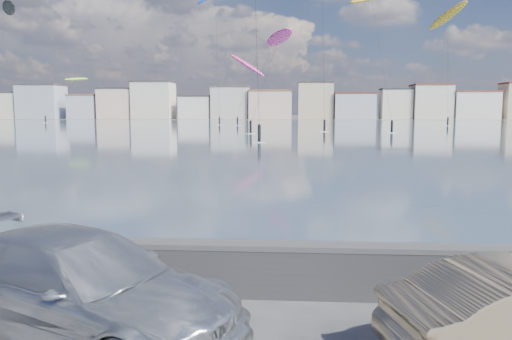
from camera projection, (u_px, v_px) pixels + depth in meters
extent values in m
cube|color=#374763|center=(282.00, 128.00, 97.24)|extent=(500.00, 177.00, 0.00)
cube|color=#4C473D|center=(287.00, 119.00, 204.71)|extent=(500.00, 60.00, 0.00)
cube|color=#28282B|center=(197.00, 272.00, 9.23)|extent=(400.00, 0.35, 0.90)
cylinder|color=#28282B|center=(197.00, 248.00, 9.18)|extent=(400.00, 0.36, 0.36)
cube|color=beige|center=(4.00, 106.00, 197.95)|extent=(14.00, 11.00, 10.00)
cube|color=#383330|center=(3.00, 93.00, 197.31)|extent=(14.28, 11.22, 0.60)
cube|color=#9EA8B7|center=(42.00, 102.00, 196.70)|extent=(16.00, 12.00, 13.00)
cube|color=#383330|center=(41.00, 85.00, 195.89)|extent=(16.32, 12.24, 0.60)
cube|color=#B2B7C6|center=(85.00, 108.00, 195.74)|extent=(11.00, 10.00, 9.00)
cube|color=brown|center=(85.00, 95.00, 195.16)|extent=(11.22, 10.20, 0.60)
cube|color=beige|center=(117.00, 104.00, 194.69)|extent=(13.00, 11.00, 11.50)
cube|color=#2D2D33|center=(117.00, 89.00, 193.97)|extent=(13.26, 11.22, 0.60)
cube|color=beige|center=(154.00, 101.00, 193.55)|extent=(15.00, 12.00, 14.00)
cube|color=#383330|center=(153.00, 82.00, 192.68)|extent=(15.30, 12.24, 0.60)
cube|color=white|center=(196.00, 108.00, 192.74)|extent=(12.00, 10.00, 8.50)
cube|color=#383330|center=(196.00, 96.00, 192.20)|extent=(12.24, 10.20, 0.60)
cube|color=beige|center=(230.00, 104.00, 191.60)|extent=(14.00, 11.00, 12.00)
cube|color=#4C423D|center=(230.00, 87.00, 190.85)|extent=(14.28, 11.22, 0.60)
cube|color=beige|center=(271.00, 105.00, 190.63)|extent=(16.00, 13.00, 10.50)
cube|color=brown|center=(271.00, 91.00, 189.97)|extent=(16.32, 13.26, 0.60)
cube|color=beige|center=(315.00, 101.00, 189.28)|extent=(13.00, 10.00, 13.50)
cube|color=#383330|center=(316.00, 83.00, 188.44)|extent=(13.26, 10.20, 0.60)
cube|color=#B2B7C6|center=(354.00, 107.00, 188.52)|extent=(15.00, 12.00, 9.50)
cube|color=#562D23|center=(354.00, 93.00, 187.92)|extent=(15.30, 12.24, 0.60)
cube|color=silver|center=(395.00, 105.00, 187.37)|extent=(11.00, 9.00, 11.00)
cube|color=#2D2D33|center=(396.00, 89.00, 186.68)|extent=(11.22, 9.18, 0.60)
cube|color=silver|center=(431.00, 103.00, 186.38)|extent=(14.00, 11.00, 12.50)
cube|color=brown|center=(432.00, 85.00, 185.60)|extent=(14.28, 11.22, 0.60)
cube|color=white|center=(473.00, 106.00, 185.47)|extent=(16.00, 12.00, 10.00)
cube|color=brown|center=(474.00, 92.00, 184.84)|extent=(16.32, 12.24, 0.60)
imported|color=silver|center=(79.00, 286.00, 7.50)|extent=(5.89, 4.17, 1.58)
ellipsoid|color=#E5338C|center=(279.00, 38.00, 79.82)|extent=(6.11, 9.85, 2.87)
cube|color=white|center=(251.00, 134.00, 72.73)|extent=(1.40, 0.42, 0.08)
cylinder|color=black|center=(251.00, 127.00, 72.62)|extent=(0.36, 0.36, 1.70)
sphere|color=black|center=(251.00, 121.00, 72.51)|extent=(0.28, 0.28, 0.28)
cylinder|color=black|center=(265.00, 79.00, 76.20)|extent=(3.85, 9.26, 13.67)
cube|color=white|center=(324.00, 132.00, 79.14)|extent=(1.40, 0.42, 0.08)
cylinder|color=black|center=(324.00, 126.00, 79.03)|extent=(0.36, 0.36, 1.70)
sphere|color=black|center=(325.00, 120.00, 78.92)|extent=(0.28, 0.28, 0.28)
cylinder|color=black|center=(323.00, 54.00, 81.19)|extent=(0.23, 7.14, 22.34)
ellipsoid|color=#8CD826|center=(76.00, 79.00, 147.52)|extent=(6.27, 8.28, 1.73)
cube|color=white|center=(46.00, 123.00, 134.89)|extent=(1.40, 0.42, 0.08)
cylinder|color=black|center=(45.00, 119.00, 134.78)|extent=(0.36, 0.36, 1.70)
sphere|color=black|center=(45.00, 116.00, 134.68)|extent=(0.28, 0.28, 0.28)
cylinder|color=black|center=(62.00, 98.00, 141.13)|extent=(2.79, 14.47, 11.33)
cube|color=white|center=(219.00, 125.00, 115.46)|extent=(1.40, 0.42, 0.08)
cylinder|color=black|center=(219.00, 121.00, 115.35)|extent=(0.36, 0.36, 1.70)
sphere|color=black|center=(219.00, 117.00, 115.24)|extent=(0.28, 0.28, 0.28)
cylinder|color=black|center=(217.00, 55.00, 117.73)|extent=(1.98, 8.44, 30.31)
cube|color=white|center=(392.00, 133.00, 74.61)|extent=(1.40, 0.42, 0.08)
cylinder|color=black|center=(392.00, 127.00, 74.50)|extent=(0.36, 0.36, 1.70)
sphere|color=black|center=(392.00, 121.00, 74.39)|extent=(0.28, 0.28, 0.28)
cylinder|color=black|center=(381.00, 58.00, 77.69)|extent=(2.20, 8.86, 20.41)
ellipsoid|color=#BF8C19|center=(448.00, 16.00, 112.45)|extent=(8.74, 7.60, 6.87)
cube|color=white|center=(448.00, 126.00, 108.69)|extent=(1.40, 0.42, 0.08)
cylinder|color=black|center=(448.00, 122.00, 108.58)|extent=(0.36, 0.36, 1.70)
sphere|color=black|center=(448.00, 118.00, 108.48)|extent=(0.28, 0.28, 0.28)
cylinder|color=black|center=(448.00, 67.00, 110.50)|extent=(1.09, 6.86, 23.37)
ellipsoid|color=black|center=(9.00, 8.00, 130.78)|extent=(7.31, 10.85, 3.59)
cube|color=white|center=(259.00, 142.00, 52.95)|extent=(1.40, 0.42, 0.08)
cylinder|color=black|center=(259.00, 134.00, 52.84)|extent=(0.36, 0.36, 1.70)
sphere|color=black|center=(259.00, 125.00, 52.73)|extent=(0.28, 0.28, 0.28)
cylinder|color=black|center=(256.00, 25.00, 55.97)|extent=(1.34, 9.14, 23.20)
ellipsoid|color=#E5338C|center=(247.00, 65.00, 124.52)|extent=(9.50, 3.74, 6.47)
cube|color=white|center=(237.00, 125.00, 112.65)|extent=(1.40, 0.42, 0.08)
cylinder|color=black|center=(237.00, 121.00, 112.54)|extent=(0.36, 0.36, 1.70)
sphere|color=black|center=(237.00, 117.00, 112.43)|extent=(0.28, 0.28, 0.28)
cylinder|color=black|center=(243.00, 91.00, 118.51)|extent=(1.10, 13.83, 13.33)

